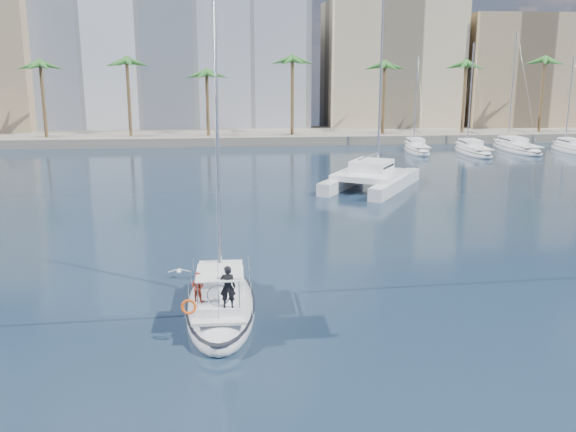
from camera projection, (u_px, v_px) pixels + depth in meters
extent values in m
plane|color=black|center=(303.00, 285.00, 33.10)|extent=(160.00, 160.00, 0.00)
cube|color=gray|center=(253.00, 136.00, 91.93)|extent=(120.00, 14.00, 1.20)
cube|color=white|center=(171.00, 41.00, 99.22)|extent=(42.00, 16.00, 28.00)
cube|color=beige|center=(390.00, 68.00, 100.44)|extent=(20.00, 14.00, 20.00)
cube|color=tan|center=(517.00, 74.00, 100.60)|extent=(18.00, 12.00, 18.00)
cylinder|color=brown|center=(253.00, 105.00, 86.95)|extent=(0.44, 0.44, 10.50)
sphere|color=#2E6B27|center=(253.00, 65.00, 85.70)|extent=(3.60, 3.60, 3.60)
cylinder|color=brown|center=(495.00, 103.00, 90.12)|extent=(0.44, 0.44, 10.50)
sphere|color=#2E6B27|center=(498.00, 65.00, 88.87)|extent=(3.60, 3.60, 3.60)
ellipsoid|color=silver|center=(221.00, 307.00, 29.36)|extent=(3.19, 9.78, 2.02)
ellipsoid|color=black|center=(221.00, 301.00, 29.29)|extent=(3.22, 9.87, 0.18)
cube|color=silver|center=(220.00, 292.00, 28.99)|extent=(2.27, 7.33, 0.12)
cube|color=white|center=(220.00, 277.00, 30.00)|extent=(2.12, 3.21, 0.60)
cube|color=black|center=(220.00, 276.00, 29.99)|extent=(2.13, 2.83, 0.14)
cylinder|color=#B7BABF|center=(218.00, 144.00, 29.63)|extent=(0.15, 0.15, 12.79)
cylinder|color=#B7BABF|center=(219.00, 257.00, 28.89)|extent=(0.15, 3.94, 0.11)
cube|color=white|center=(219.00, 302.00, 27.12)|extent=(1.87, 2.45, 0.36)
cube|color=silver|center=(219.00, 272.00, 26.71)|extent=(1.87, 2.45, 0.04)
torus|color=silver|center=(219.00, 296.00, 26.06)|extent=(0.96, 0.06, 0.96)
torus|color=#DF480B|center=(189.00, 307.00, 25.66)|extent=(0.63, 0.20, 0.64)
imported|color=black|center=(228.00, 287.00, 25.90)|extent=(0.68, 0.48, 1.78)
imported|color=#A82F19|center=(198.00, 287.00, 26.65)|extent=(0.76, 0.70, 1.26)
cube|color=silver|center=(347.00, 180.00, 58.88)|extent=(7.09, 10.45, 1.10)
cube|color=silver|center=(396.00, 184.00, 56.92)|extent=(7.09, 10.45, 1.10)
cube|color=white|center=(369.00, 175.00, 57.22)|extent=(7.74, 8.12, 0.50)
cube|color=white|center=(372.00, 166.00, 57.55)|extent=(4.52, 4.61, 1.00)
cube|color=black|center=(372.00, 165.00, 57.54)|extent=(4.30, 4.23, 0.18)
cylinder|color=#B7BABF|center=(380.00, 84.00, 57.35)|extent=(0.18, 0.18, 15.39)
ellipsoid|color=silver|center=(179.00, 271.00, 33.92)|extent=(0.24, 0.45, 0.21)
sphere|color=silver|center=(179.00, 269.00, 34.12)|extent=(0.12, 0.12, 0.12)
cube|color=gray|center=(173.00, 271.00, 33.88)|extent=(0.52, 0.19, 0.12)
cube|color=gray|center=(185.00, 270.00, 33.94)|extent=(0.52, 0.19, 0.12)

